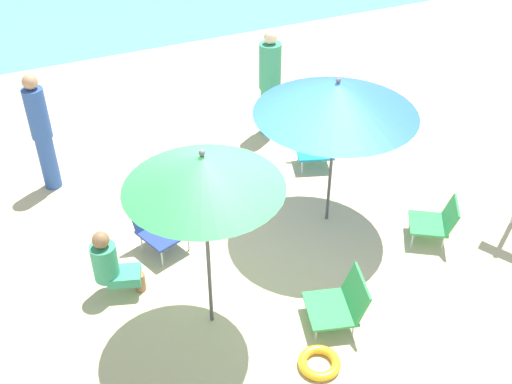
{
  "coord_description": "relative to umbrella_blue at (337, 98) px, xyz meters",
  "views": [
    {
      "loc": [
        -2.35,
        -4.97,
        5.04
      ],
      "look_at": [
        0.1,
        0.42,
        0.7
      ],
      "focal_mm": 43.73,
      "sensor_mm": 36.0,
      "label": 1
    }
  ],
  "objects": [
    {
      "name": "beach_chair_d",
      "position": [
        -0.75,
        -1.58,
        -1.46
      ],
      "size": [
        0.71,
        0.69,
        0.57
      ],
      "rotation": [
        0.0,
        0.0,
        2.87
      ],
      "color": "#33934C",
      "rests_on": "ground_plane"
    },
    {
      "name": "person_c",
      "position": [
        0.27,
        2.3,
        -0.9
      ],
      "size": [
        0.33,
        0.33,
        1.66
      ],
      "rotation": [
        0.0,
        0.0,
        4.76
      ],
      "color": "#389970",
      "rests_on": "ground_plane"
    },
    {
      "name": "umbrella_blue",
      "position": [
        0.0,
        0.0,
        0.0
      ],
      "size": [
        1.91,
        1.91,
        1.99
      ],
      "color": "#4C4C51",
      "rests_on": "ground_plane"
    },
    {
      "name": "swim_ring",
      "position": [
        -1.23,
        -2.01,
        -1.69
      ],
      "size": [
        0.43,
        0.43,
        0.09
      ],
      "primitive_type": "torus",
      "color": "yellow",
      "rests_on": "ground_plane"
    },
    {
      "name": "beach_chair_c",
      "position": [
        0.48,
        1.25,
        -1.41
      ],
      "size": [
        0.65,
        0.66,
        0.64
      ],
      "rotation": [
        0.0,
        0.0,
        -1.9
      ],
      "color": "teal",
      "rests_on": "ground_plane"
    },
    {
      "name": "person_a",
      "position": [
        -2.81,
        -0.17,
        -1.32
      ],
      "size": [
        0.53,
        0.38,
        0.86
      ],
      "rotation": [
        0.0,
        0.0,
        5.98
      ],
      "color": "#389970",
      "rests_on": "ground_plane"
    },
    {
      "name": "beach_chair_b",
      "position": [
        -2.12,
        0.38,
        -1.38
      ],
      "size": [
        0.67,
        0.73,
        0.67
      ],
      "rotation": [
        0.0,
        0.0,
        -1.22
      ],
      "color": "navy",
      "rests_on": "ground_plane"
    },
    {
      "name": "umbrella_green",
      "position": [
        -1.98,
        -1.01,
        0.17
      ],
      "size": [
        1.5,
        1.5,
        2.14
      ],
      "color": "#4C4C51",
      "rests_on": "ground_plane"
    },
    {
      "name": "ground_plane",
      "position": [
        -1.09,
        -0.39,
        -1.74
      ],
      "size": [
        40.0,
        40.0,
        0.0
      ],
      "primitive_type": "plane",
      "color": "#D3BC8C"
    },
    {
      "name": "beach_chair_a",
      "position": [
        1.0,
        -0.91,
        -1.44
      ],
      "size": [
        0.7,
        0.68,
        0.56
      ],
      "rotation": [
        0.0,
        0.0,
        2.57
      ],
      "color": "#33934C",
      "rests_on": "ground_plane"
    },
    {
      "name": "person_b",
      "position": [
        -3.09,
        2.2,
        -0.88
      ],
      "size": [
        0.27,
        0.27,
        1.68
      ],
      "rotation": [
        0.0,
        0.0,
        0.74
      ],
      "color": "#2D519E",
      "rests_on": "ground_plane"
    }
  ]
}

